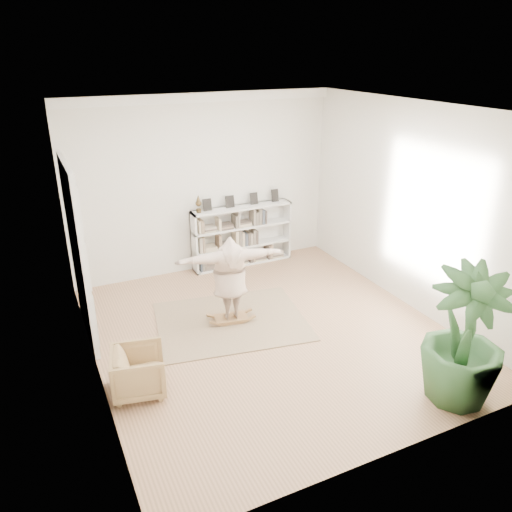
{
  "coord_description": "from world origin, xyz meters",
  "views": [
    {
      "loc": [
        -3.27,
        -6.37,
        4.39
      ],
      "look_at": [
        -0.06,
        0.4,
        1.24
      ],
      "focal_mm": 35.0,
      "sensor_mm": 36.0,
      "label": 1
    }
  ],
  "objects": [
    {
      "name": "floor",
      "position": [
        0.0,
        0.0,
        0.0
      ],
      "size": [
        6.0,
        6.0,
        0.0
      ],
      "primitive_type": "plane",
      "color": "#946B4C",
      "rests_on": "ground"
    },
    {
      "name": "room_shell",
      "position": [
        0.0,
        2.94,
        3.51
      ],
      "size": [
        6.0,
        6.0,
        6.0
      ],
      "color": "silver",
      "rests_on": "floor"
    },
    {
      "name": "doors",
      "position": [
        -2.7,
        1.3,
        1.4
      ],
      "size": [
        0.09,
        1.78,
        2.92
      ],
      "color": "white",
      "rests_on": "floor"
    },
    {
      "name": "bookshelf",
      "position": [
        0.74,
        2.82,
        0.64
      ],
      "size": [
        2.2,
        0.35,
        1.64
      ],
      "color": "silver",
      "rests_on": "floor"
    },
    {
      "name": "armchair",
      "position": [
        -2.3,
        -0.61,
        0.33
      ],
      "size": [
        0.84,
        0.82,
        0.65
      ],
      "primitive_type": "imported",
      "rotation": [
        0.0,
        0.0,
        1.37
      ],
      "color": "tan",
      "rests_on": "floor"
    },
    {
      "name": "rug",
      "position": [
        -0.45,
        0.6,
        0.01
      ],
      "size": [
        2.8,
        2.39,
        0.02
      ],
      "primitive_type": "cube",
      "rotation": [
        0.0,
        0.0,
        -0.17
      ],
      "color": "tan",
      "rests_on": "floor"
    },
    {
      "name": "rocker_board",
      "position": [
        -0.45,
        0.6,
        0.07
      ],
      "size": [
        0.6,
        0.42,
        0.12
      ],
      "rotation": [
        0.0,
        0.0,
        -0.17
      ],
      "color": "olive",
      "rests_on": "rug"
    },
    {
      "name": "person",
      "position": [
        -0.45,
        0.6,
        0.88
      ],
      "size": [
        1.87,
        0.79,
        1.48
      ],
      "primitive_type": "imported",
      "rotation": [
        0.0,
        0.0,
        2.98
      ],
      "color": "#C3A592",
      "rests_on": "rocker_board"
    },
    {
      "name": "houseplant",
      "position": [
        1.51,
        -2.55,
        0.95
      ],
      "size": [
        1.41,
        1.41,
        1.89
      ],
      "primitive_type": "imported",
      "rotation": [
        0.0,
        0.0,
        -0.44
      ],
      "color": "#2C552A",
      "rests_on": "floor"
    }
  ]
}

